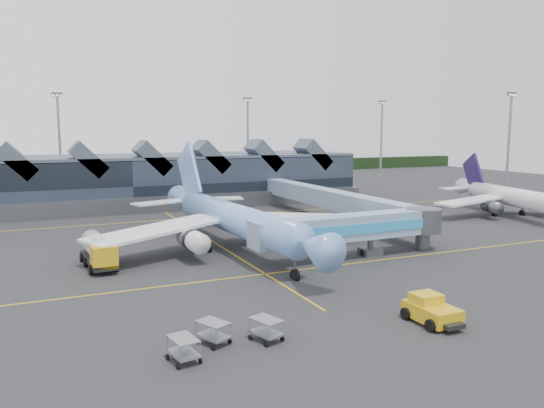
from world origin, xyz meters
name	(u,v)px	position (x,y,z in m)	size (l,w,h in m)	color
ground	(237,257)	(0.00, 0.00, 0.00)	(260.00, 260.00, 0.00)	#252527
taxi_stripes	(210,240)	(0.00, 10.00, 0.01)	(120.00, 60.00, 0.01)	#BF9616
tree_line_far	(109,171)	(0.00, 110.00, 2.00)	(260.00, 4.00, 4.00)	black
terminal	(124,180)	(-5.07, 47.35, 4.88)	(90.00, 22.25, 12.52)	black
light_masts	(227,138)	(21.00, 62.80, 12.49)	(132.40, 42.56, 22.45)	gray
main_airliner	(231,218)	(0.77, 3.98, 3.85)	(35.43, 40.84, 13.11)	#74A1EA
regional_jet	(509,196)	(51.77, 8.54, 3.27)	(26.89, 29.84, 10.31)	white
jet_bridge	(363,227)	(13.14, -5.61, 3.38)	(24.62, 4.24, 5.06)	#739DC0
fuel_truck	(98,249)	(-14.92, 2.29, 1.83)	(3.28, 9.81, 3.27)	black
pushback_tug	(431,310)	(5.99, -25.44, 0.93)	(3.03, 4.73, 2.07)	gold
baggage_carts	(222,336)	(-9.86, -23.49, 0.87)	(7.94, 4.40, 1.55)	gray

